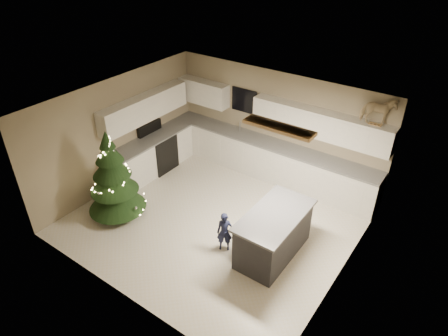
% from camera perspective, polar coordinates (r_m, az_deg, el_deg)
% --- Properties ---
extents(ground_plane, '(5.50, 5.50, 0.00)m').
position_cam_1_polar(ground_plane, '(8.64, -1.36, -7.49)').
color(ground_plane, beige).
extents(room_shell, '(5.52, 5.02, 2.61)m').
position_cam_1_polar(room_shell, '(7.63, -1.38, 2.63)').
color(room_shell, gray).
rests_on(room_shell, ground_plane).
extents(cabinetry, '(5.50, 3.20, 2.00)m').
position_cam_1_polar(cabinetry, '(9.75, 0.08, 3.00)').
color(cabinetry, silver).
rests_on(cabinetry, ground_plane).
extents(island, '(0.90, 1.70, 0.95)m').
position_cam_1_polar(island, '(7.64, 7.10, -9.31)').
color(island, black).
rests_on(island, ground_plane).
extents(bar_stool, '(0.36, 0.36, 0.70)m').
position_cam_1_polar(bar_stool, '(7.60, 3.24, -8.89)').
color(bar_stool, olive).
rests_on(bar_stool, ground_plane).
extents(christmas_tree, '(1.26, 1.22, 2.02)m').
position_cam_1_polar(christmas_tree, '(8.64, -15.48, -1.96)').
color(christmas_tree, '#3F2816').
rests_on(christmas_tree, ground_plane).
extents(toddler, '(0.36, 0.33, 0.83)m').
position_cam_1_polar(toddler, '(7.72, 0.09, -9.13)').
color(toddler, '#1B243F').
rests_on(toddler, ground_plane).
extents(rocking_horse, '(0.72, 0.54, 0.57)m').
position_cam_1_polar(rocking_horse, '(8.45, 21.13, 7.59)').
color(rocking_horse, olive).
rests_on(rocking_horse, cabinetry).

